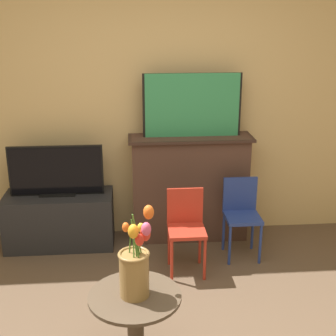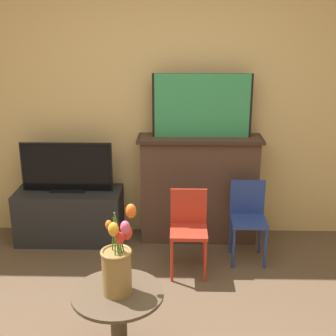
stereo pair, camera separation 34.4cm
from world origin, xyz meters
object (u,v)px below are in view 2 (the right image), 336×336
at_px(painting, 202,106).
at_px(chair_red, 189,225).
at_px(chair_blue, 248,215).
at_px(vase_tulips, 118,264).
at_px(tv_monitor, 67,168).

xyz_separation_m(painting, chair_red, (-0.12, -0.61, -0.86)).
height_order(chair_blue, vase_tulips, vase_tulips).
bearing_deg(vase_tulips, tv_monitor, 111.91).
height_order(chair_red, vase_tulips, vase_tulips).
distance_m(tv_monitor, chair_blue, 1.67).
xyz_separation_m(painting, tv_monitor, (-1.22, -0.08, -0.56)).
bearing_deg(vase_tulips, chair_red, 69.67).
xyz_separation_m(painting, chair_blue, (0.39, -0.39, -0.86)).
distance_m(chair_red, chair_blue, 0.56).
distance_m(tv_monitor, chair_red, 1.26).
bearing_deg(chair_red, vase_tulips, -110.33).
distance_m(chair_blue, vase_tulips, 1.68).
bearing_deg(chair_red, tv_monitor, 154.08).
bearing_deg(chair_blue, painting, 135.27).
xyz_separation_m(chair_red, vase_tulips, (-0.42, -1.14, 0.30)).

